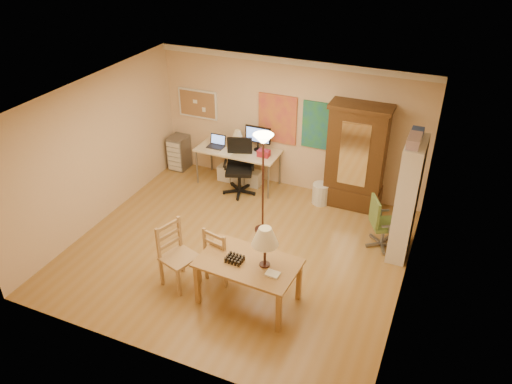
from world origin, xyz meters
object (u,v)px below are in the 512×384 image
at_px(office_chair_black, 239,179).
at_px(armoire, 355,164).
at_px(bookshelf, 407,200).
at_px(computer_desk, 240,163).
at_px(office_chair_green, 381,233).
at_px(dining_table, 254,256).

distance_m(office_chair_black, armoire, 2.35).
height_order(office_chair_black, bookshelf, bookshelf).
bearing_deg(armoire, bookshelf, -46.41).
bearing_deg(armoire, office_chair_black, -169.23).
height_order(computer_desk, bookshelf, bookshelf).
bearing_deg(office_chair_black, computer_desk, 111.30).
bearing_deg(bookshelf, armoire, 133.59).
bearing_deg(office_chair_green, computer_desk, 161.45).
xyz_separation_m(computer_desk, armoire, (2.37, 0.08, 0.43)).
height_order(office_chair_green, bookshelf, bookshelf).
bearing_deg(bookshelf, office_chair_black, 167.43).
height_order(office_chair_black, office_chair_green, office_chair_black).
distance_m(dining_table, office_chair_green, 2.67).
xyz_separation_m(dining_table, office_chair_black, (-1.56, 2.86, -0.56)).
bearing_deg(dining_table, computer_desk, 117.92).
bearing_deg(computer_desk, office_chair_black, -68.70).
relative_size(office_chair_green, armoire, 0.46).
xyz_separation_m(computer_desk, bookshelf, (3.48, -1.09, 0.55)).
distance_m(dining_table, office_chair_black, 3.31).
bearing_deg(bookshelf, dining_table, -130.14).
bearing_deg(dining_table, office_chair_green, 55.75).
xyz_separation_m(dining_table, bookshelf, (1.78, 2.12, 0.16)).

